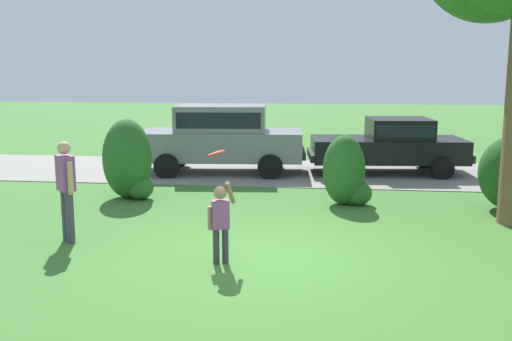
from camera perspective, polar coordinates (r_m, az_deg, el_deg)
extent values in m
plane|color=#3D752D|center=(9.32, 0.69, -8.48)|extent=(80.00, 80.00, 0.00)
cube|color=gray|center=(16.71, 3.45, -0.15)|extent=(28.00, 4.40, 0.02)
ellipsoid|color=#286023|center=(13.62, -12.47, 1.14)|extent=(1.10, 1.20, 1.82)
ellipsoid|color=#286023|center=(13.49, -11.24, -1.66)|extent=(0.60, 0.60, 0.54)
ellipsoid|color=#286023|center=(12.80, 8.59, 0.04)|extent=(0.92, 0.89, 1.52)
ellipsoid|color=#286023|center=(12.88, 9.96, -2.18)|extent=(0.59, 0.59, 0.53)
cube|color=black|center=(16.85, 12.68, 2.02)|extent=(4.35, 2.21, 0.64)
cube|color=black|center=(16.85, 13.82, 4.03)|extent=(1.82, 1.76, 0.56)
cube|color=black|center=(16.85, 13.82, 4.03)|extent=(1.69, 1.77, 0.34)
cylinder|color=black|center=(15.79, 8.64, 0.23)|extent=(0.62, 0.27, 0.60)
cylinder|color=black|center=(17.63, 7.90, 1.27)|extent=(0.62, 0.27, 0.60)
cylinder|color=black|center=(16.32, 17.75, 0.18)|extent=(0.62, 0.27, 0.60)
cylinder|color=black|center=(18.11, 16.12, 1.19)|extent=(0.62, 0.27, 0.60)
cube|color=black|center=(16.60, 5.39, 1.54)|extent=(0.28, 1.75, 0.20)
cube|color=black|center=(17.42, 19.59, 1.40)|extent=(0.28, 1.75, 0.20)
cube|color=gray|center=(16.52, -3.40, 2.51)|extent=(4.63, 2.20, 0.80)
cube|color=gray|center=(16.44, -3.43, 5.14)|extent=(2.60, 1.81, 0.72)
cube|color=black|center=(16.44, -3.43, 5.14)|extent=(2.40, 1.82, 0.43)
cylinder|color=black|center=(15.86, -8.73, 0.42)|extent=(0.70, 0.27, 0.68)
cylinder|color=black|center=(17.69, -7.60, 1.43)|extent=(0.70, 0.27, 0.68)
cylinder|color=black|center=(15.58, 1.40, 0.36)|extent=(0.70, 0.27, 0.68)
cylinder|color=black|center=(17.44, 1.47, 1.40)|extent=(0.70, 0.27, 0.68)
cube|color=black|center=(16.92, -11.14, 1.83)|extent=(0.26, 1.75, 0.20)
cube|color=black|center=(16.49, 4.55, 1.78)|extent=(0.26, 1.75, 0.20)
cylinder|color=#383842|center=(8.97, -3.91, -7.40)|extent=(0.10, 0.10, 0.55)
cylinder|color=#383842|center=(8.98, -3.02, -7.35)|extent=(0.10, 0.10, 0.55)
cube|color=#994C8C|center=(8.84, -3.50, -4.31)|extent=(0.30, 0.23, 0.44)
sphere|color=#A37556|center=(8.76, -3.52, -2.16)|extent=(0.20, 0.20, 0.20)
cylinder|color=#A37556|center=(8.84, -2.54, -2.17)|extent=(0.16, 0.28, 0.39)
cylinder|color=#A37556|center=(8.83, -4.53, -4.67)|extent=(0.07, 0.07, 0.36)
cylinder|color=red|center=(9.07, -3.92, 1.71)|extent=(0.27, 0.28, 0.11)
cylinder|color=orange|center=(9.07, -3.92, 1.73)|extent=(0.16, 0.15, 0.08)
cylinder|color=#3F3F4C|center=(10.41, -17.72, -4.39)|extent=(0.14, 0.14, 0.90)
cylinder|color=#3F3F4C|center=(10.59, -18.09, -4.17)|extent=(0.14, 0.14, 0.90)
cube|color=#994C8C|center=(10.35, -18.13, -0.25)|extent=(0.41, 0.41, 0.60)
sphere|color=tan|center=(10.28, -18.26, 2.11)|extent=(0.22, 0.22, 0.22)
cylinder|color=tan|center=(10.15, -17.70, -0.70)|extent=(0.09, 0.09, 0.55)
cylinder|color=tan|center=(10.56, -18.52, -0.35)|extent=(0.09, 0.09, 0.55)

